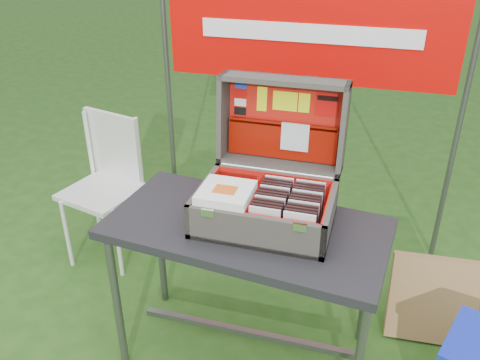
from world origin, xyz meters
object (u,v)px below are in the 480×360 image
(cardboard_box, at_px, (432,300))
(chair, at_px, (102,193))
(table, at_px, (246,292))
(suitcase, at_px, (269,160))

(cardboard_box, bearing_deg, chair, 171.76)
(table, xyz_separation_m, chair, (-1.01, 0.52, 0.07))
(suitcase, relative_size, cardboard_box, 1.28)
(suitcase, xyz_separation_m, cardboard_box, (0.77, 0.28, -0.78))
(table, bearing_deg, cardboard_box, 29.47)
(table, height_order, chair, chair)
(table, distance_m, chair, 1.14)
(chair, height_order, cardboard_box, chair)
(table, height_order, suitcase, suitcase)
(table, relative_size, chair, 1.36)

